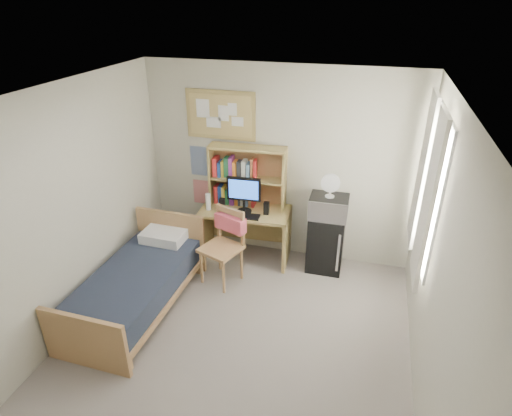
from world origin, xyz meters
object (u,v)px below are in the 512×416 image
(desk_chair, at_px, (221,248))
(speaker_left, at_px, (222,204))
(bed, at_px, (136,291))
(mini_fridge, at_px, (326,242))
(microwave, at_px, (329,207))
(speaker_right, at_px, (266,208))
(desk_fan, at_px, (331,186))
(desk, at_px, (246,234))
(bulletin_board, at_px, (221,115))
(monitor, at_px, (244,196))

(desk_chair, xyz_separation_m, speaker_left, (-0.16, 0.54, 0.34))
(bed, xyz_separation_m, speaker_left, (0.61, 1.31, 0.58))
(mini_fridge, bearing_deg, microwave, -90.00)
(speaker_left, bearing_deg, bed, -118.49)
(speaker_right, height_order, desk_fan, desk_fan)
(speaker_left, distance_m, microwave, 1.40)
(speaker_left, bearing_deg, desk, 11.31)
(mini_fridge, xyz_separation_m, desk_fan, (0.00, -0.02, 0.81))
(desk_chair, height_order, speaker_left, desk_chair)
(mini_fridge, height_order, speaker_left, speaker_left)
(desk_chair, relative_size, mini_fridge, 1.26)
(desk, xyz_separation_m, mini_fridge, (1.10, 0.06, 0.02))
(desk_chair, bearing_deg, microwave, 47.97)
(desk_fan, bearing_deg, bulletin_board, 169.30)
(desk, distance_m, mini_fridge, 1.10)
(bed, xyz_separation_m, microwave, (2.01, 1.43, 0.67))
(desk_fan, bearing_deg, speaker_right, -174.96)
(desk, bearing_deg, bulletin_board, 140.29)
(bed, relative_size, speaker_right, 10.70)
(mini_fridge, bearing_deg, speaker_right, -173.53)
(desk, relative_size, microwave, 2.48)
(mini_fridge, distance_m, monitor, 1.25)
(desk_chair, relative_size, speaker_right, 5.79)
(bed, relative_size, speaker_left, 11.23)
(mini_fridge, height_order, bed, mini_fridge)
(mini_fridge, bearing_deg, bulletin_board, 170.04)
(desk_chair, relative_size, desk_fan, 3.38)
(monitor, height_order, speaker_right, monitor)
(desk_fan, bearing_deg, speaker_left, -176.01)
(desk, height_order, desk_fan, desk_fan)
(bulletin_board, relative_size, bed, 0.52)
(desk, distance_m, desk_fan, 1.38)
(monitor, xyz_separation_m, speaker_left, (-0.30, -0.02, -0.16))
(microwave, distance_m, desk_fan, 0.28)
(monitor, bearing_deg, bed, -127.91)
(bed, height_order, speaker_left, speaker_left)
(bulletin_board, relative_size, mini_fridge, 1.21)
(monitor, height_order, microwave, monitor)
(bulletin_board, bearing_deg, desk, -36.36)
(bulletin_board, height_order, speaker_left, bulletin_board)
(microwave, bearing_deg, bulletin_board, 169.30)
(microwave, bearing_deg, desk_chair, -152.82)
(desk_chair, distance_m, desk_fan, 1.56)
(monitor, bearing_deg, desk, 90.00)
(desk_fan, bearing_deg, bed, -145.36)
(desk_chair, distance_m, speaker_left, 0.65)
(microwave, xyz_separation_m, desk_fan, (0.00, 0.00, 0.28))
(monitor, xyz_separation_m, speaker_right, (0.30, 0.02, -0.15))
(desk, distance_m, speaker_left, 0.55)
(desk, height_order, mini_fridge, mini_fridge)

